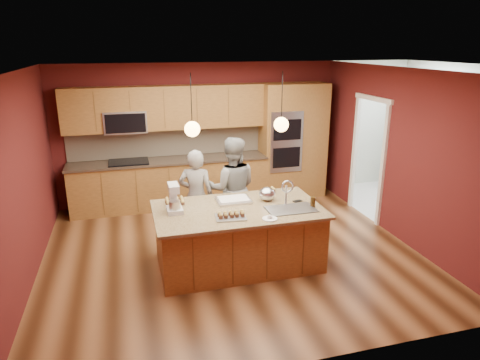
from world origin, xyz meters
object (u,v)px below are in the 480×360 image
object	(u,v)px
stand_mixer	(174,200)
person_left	(196,196)
island	(239,236)
person_right	(232,189)
mixing_bowl	(267,194)

from	to	relation	value
stand_mixer	person_left	bearing A→B (deg)	61.16
island	person_right	bearing A→B (deg)	81.98
mixing_bowl	island	bearing A→B (deg)	-156.72
island	person_left	xyz separation A→B (m)	(-0.45, 0.91, 0.31)
person_left	mixing_bowl	xyz separation A→B (m)	(0.93, -0.70, 0.20)
island	stand_mixer	size ratio (longest dim) A/B	5.90
person_right	stand_mixer	bearing A→B (deg)	50.74
island	person_right	size ratio (longest dim) A/B	1.40
person_right	person_left	bearing A→B (deg)	12.39
person_left	stand_mixer	bearing A→B (deg)	80.19
island	person_left	distance (m)	1.06
person_right	stand_mixer	distance (m)	1.30
mixing_bowl	stand_mixer	bearing A→B (deg)	-175.90
person_right	mixing_bowl	world-z (taller)	person_right
person_right	mixing_bowl	distance (m)	0.79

